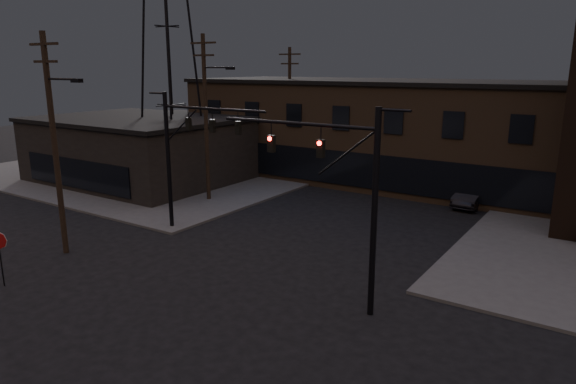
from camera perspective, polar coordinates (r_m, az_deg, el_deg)
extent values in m
plane|color=black|center=(20.94, -13.34, -13.23)|extent=(140.00, 140.00, 0.00)
cube|color=#474744|center=(50.67, -12.34, 2.90)|extent=(30.00, 30.00, 0.15)
cube|color=brown|center=(43.14, 14.62, 6.19)|extent=(40.00, 12.00, 8.00)
cube|color=black|center=(44.84, -16.20, 4.42)|extent=(16.00, 12.00, 5.00)
cylinder|color=black|center=(19.30, 9.56, -2.59)|extent=(0.24, 0.24, 8.00)
cylinder|color=black|center=(20.32, 0.82, 7.63)|extent=(7.00, 0.14, 0.14)
cube|color=#FF140C|center=(19.83, 3.66, 4.83)|extent=(0.28, 0.22, 0.70)
cube|color=#FF140C|center=(21.08, -1.86, 5.39)|extent=(0.28, 0.22, 0.70)
cylinder|color=black|center=(30.50, -13.14, 3.27)|extent=(0.24, 0.24, 8.00)
cylinder|color=black|center=(27.65, -8.45, 9.13)|extent=(7.00, 0.14, 0.14)
cube|color=black|center=(28.93, -10.99, 7.43)|extent=(0.28, 0.22, 0.70)
cube|color=black|center=(27.73, -8.38, 7.27)|extent=(0.28, 0.22, 0.70)
cube|color=black|center=(26.60, -5.55, 7.08)|extent=(0.28, 0.22, 0.70)
cylinder|color=black|center=(25.70, -29.26, -6.84)|extent=(0.06, 0.06, 2.20)
cylinder|color=black|center=(27.83, -24.49, 4.54)|extent=(0.28, 0.28, 11.00)
cube|color=black|center=(27.58, -25.53, 14.62)|extent=(2.20, 0.12, 0.12)
cube|color=black|center=(27.56, -25.35, 12.97)|extent=(1.80, 0.12, 0.12)
cube|color=black|center=(25.64, -22.42, 11.37)|extent=(0.60, 0.25, 0.18)
cylinder|color=black|center=(36.22, -9.10, 7.87)|extent=(0.28, 0.28, 11.50)
cube|color=black|center=(36.07, -9.43, 16.03)|extent=(2.20, 0.12, 0.12)
cube|color=black|center=(36.04, -9.37, 14.77)|extent=(1.80, 0.12, 0.12)
cube|color=black|center=(34.52, -6.44, 13.50)|extent=(0.60, 0.25, 0.18)
cylinder|color=black|center=(46.29, 0.18, 8.99)|extent=(0.28, 0.28, 11.00)
cube|color=black|center=(46.14, 0.19, 15.06)|extent=(2.20, 0.12, 0.12)
cube|color=black|center=(46.13, 0.18, 14.07)|extent=(1.80, 0.12, 0.12)
imported|color=black|center=(37.48, 19.70, -0.34)|extent=(1.63, 4.57, 1.50)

